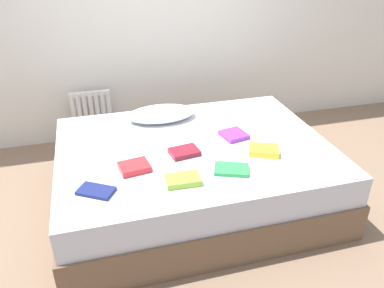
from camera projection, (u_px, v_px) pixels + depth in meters
ground_plane at (194, 200)px, 3.06m from camera, size 8.00×8.00×0.00m
bed at (194, 174)px, 2.94m from camera, size 2.00×1.50×0.50m
radiator at (92, 114)px, 3.76m from camera, size 0.39×0.04×0.46m
pillow at (161, 114)px, 3.18m from camera, size 0.56×0.32×0.10m
textbook_lime at (183, 180)px, 2.38m from camera, size 0.22×0.15×0.04m
textbook_red at (134, 167)px, 2.51m from camera, size 0.21×0.18×0.04m
textbook_purple at (234, 135)px, 2.92m from camera, size 0.21×0.22×0.03m
textbook_maroon at (184, 152)px, 2.69m from camera, size 0.22×0.17×0.04m
textbook_yellow at (264, 150)px, 2.70m from camera, size 0.25×0.22×0.05m
textbook_green at (231, 169)px, 2.50m from camera, size 0.26×0.22×0.02m
textbook_navy at (96, 191)px, 2.29m from camera, size 0.25×0.22×0.02m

